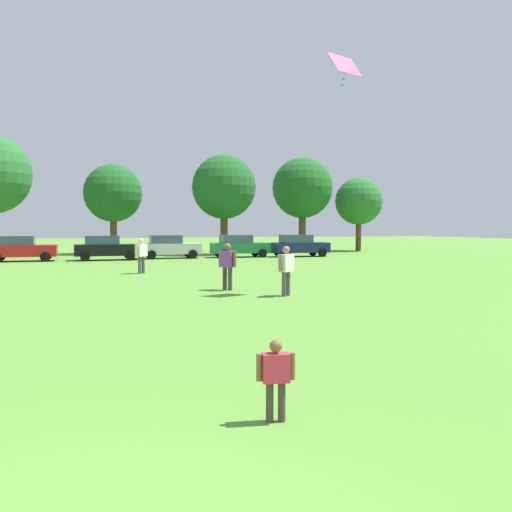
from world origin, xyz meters
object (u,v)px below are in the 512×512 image
bystander_near_trees (141,253)px  parked_car_navy_4 (299,245)px  parked_car_black_1 (106,248)px  adult_bystander (286,266)px  kite (345,67)px  parked_car_red_0 (21,248)px  tree_right (302,188)px  tree_center_right (224,187)px  tree_center_left (113,193)px  parked_car_green_3 (239,246)px  tree_far_right (359,201)px  child_kite_flyer (276,373)px  parked_car_silver_2 (169,247)px  bystander_midfield (227,262)px

bystander_near_trees → parked_car_navy_4: size_ratio=0.40×
parked_car_black_1 → adult_bystander: bearing=-76.7°
bystander_near_trees → parked_car_black_1: size_ratio=0.40×
bystander_near_trees → kite: size_ratio=1.33×
bystander_near_trees → parked_car_red_0: size_ratio=0.40×
tree_right → tree_center_right: bearing=-161.4°
kite → tree_center_left: bearing=102.1°
kite → tree_center_left: 30.31m
parked_car_green_3 → tree_far_right: tree_far_right is taller
adult_bystander → parked_car_red_0: parked_car_red_0 is taller
kite → parked_car_red_0: size_ratio=0.30×
child_kite_flyer → parked_car_red_0: 32.71m
tree_right → child_kite_flyer: bearing=-113.1°
child_kite_flyer → bystander_near_trees: 20.41m
tree_center_left → parked_car_navy_4: bearing=-32.4°
parked_car_silver_2 → bystander_midfield: bearing=-92.4°
child_kite_flyer → parked_car_black_1: 31.71m
parked_car_green_3 → tree_far_right: bearing=25.8°
parked_car_black_1 → tree_center_right: (9.54, 4.78, 4.67)m
child_kite_flyer → parked_car_black_1: size_ratio=0.22×
parked_car_black_1 → bystander_midfield: bearing=-79.3°
parked_car_navy_4 → tree_center_left: size_ratio=0.57×
adult_bystander → parked_car_black_1: parked_car_black_1 is taller
parked_car_red_0 → parked_car_black_1: (5.41, -0.39, 0.00)m
kite → parked_car_navy_4: 23.22m
parked_car_green_3 → adult_bystander: bearing=-101.9°
child_kite_flyer → parked_car_green_3: (8.75, 32.34, 0.28)m
parked_car_red_0 → tree_center_left: bearing=52.2°
parked_car_black_1 → parked_car_red_0: bearing=175.8°
bystander_midfield → kite: 7.85m
bystander_near_trees → kite: 13.20m
bystander_midfield → parked_car_navy_4: bearing=116.0°
bystander_midfield → tree_far_right: (19.70, 26.33, 3.68)m
kite → tree_center_right: bearing=84.9°
adult_bystander → bystander_near_trees: bystander_near_trees is taller
adult_bystander → parked_car_black_1: bearing=66.7°
adult_bystander → bystander_midfield: bystander_midfield is taller
parked_car_red_0 → tree_center_right: (14.95, 4.38, 4.67)m
parked_car_silver_2 → parked_car_green_3: 5.24m
parked_car_silver_2 → tree_center_right: tree_center_right is taller
child_kite_flyer → tree_center_left: 40.47m
tree_far_right → tree_center_left: bearing=176.7°
parked_car_green_3 → tree_center_left: tree_center_left is taller
kite → parked_car_green_3: size_ratio=0.30×
bystander_near_trees → tree_center_left: 20.23m
parked_car_silver_2 → tree_center_right: (5.12, 4.02, 4.67)m
tree_right → kite: bearing=-110.1°
bystander_midfield → parked_car_red_0: bearing=170.0°
parked_car_silver_2 → bystander_near_trees: bearing=-104.5°
child_kite_flyer → kite: (6.32, 10.69, 7.13)m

